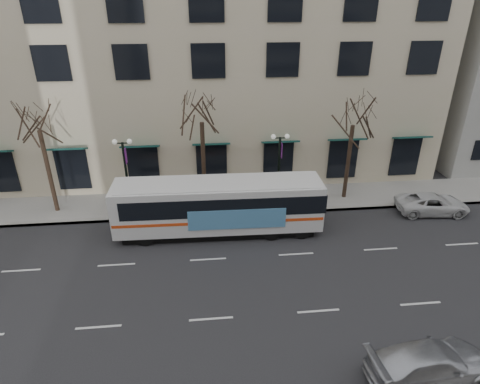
{
  "coord_description": "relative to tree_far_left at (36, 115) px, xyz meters",
  "views": [
    {
      "loc": [
        -0.08,
        -16.16,
        13.25
      ],
      "look_at": [
        1.81,
        2.51,
        4.0
      ],
      "focal_mm": 30.0,
      "sensor_mm": 36.0,
      "label": 1
    }
  ],
  "objects": [
    {
      "name": "ground",
      "position": [
        10.0,
        -8.8,
        -6.7
      ],
      "size": [
        160.0,
        160.0,
        0.0
      ],
      "primitive_type": "plane",
      "color": "black",
      "rests_on": "ground"
    },
    {
      "name": "sidewalk_far",
      "position": [
        15.0,
        0.2,
        -6.62
      ],
      "size": [
        80.0,
        4.0,
        0.15
      ],
      "primitive_type": "cube",
      "color": "gray",
      "rests_on": "ground"
    },
    {
      "name": "building_hotel",
      "position": [
        8.0,
        12.2,
        5.3
      ],
      "size": [
        40.0,
        20.0,
        24.0
      ],
      "primitive_type": "cube",
      "color": "beige",
      "rests_on": "ground"
    },
    {
      "name": "tree_far_left",
      "position": [
        0.0,
        0.0,
        0.0
      ],
      "size": [
        3.6,
        3.6,
        8.34
      ],
      "color": "black",
      "rests_on": "ground"
    },
    {
      "name": "tree_far_mid",
      "position": [
        10.0,
        0.0,
        0.21
      ],
      "size": [
        3.6,
        3.6,
        8.55
      ],
      "color": "black",
      "rests_on": "ground"
    },
    {
      "name": "tree_far_right",
      "position": [
        20.0,
        0.0,
        -0.28
      ],
      "size": [
        3.6,
        3.6,
        8.06
      ],
      "color": "black",
      "rests_on": "ground"
    },
    {
      "name": "lamp_post_left",
      "position": [
        5.01,
        -0.6,
        -3.75
      ],
      "size": [
        1.22,
        0.45,
        5.21
      ],
      "color": "black",
      "rests_on": "ground"
    },
    {
      "name": "lamp_post_right",
      "position": [
        15.01,
        -0.6,
        -3.75
      ],
      "size": [
        1.22,
        0.45,
        5.21
      ],
      "color": "black",
      "rests_on": "ground"
    },
    {
      "name": "city_bus",
      "position": [
        10.86,
        -3.6,
        -4.85
      ],
      "size": [
        12.51,
        2.97,
        3.38
      ],
      "rotation": [
        0.0,
        0.0,
        -0.02
      ],
      "color": "silver",
      "rests_on": "ground"
    },
    {
      "name": "silver_car",
      "position": [
        18.19,
        -15.0,
        -5.98
      ],
      "size": [
        5.14,
        2.51,
        1.44
      ],
      "primitive_type": "imported",
      "rotation": [
        0.0,
        0.0,
        1.67
      ],
      "color": "#AEB0B6",
      "rests_on": "ground"
    },
    {
      "name": "white_pickup",
      "position": [
        25.18,
        -2.6,
        -6.04
      ],
      "size": [
        4.88,
        2.56,
        1.31
      ],
      "primitive_type": "imported",
      "rotation": [
        0.0,
        0.0,
        1.49
      ],
      "color": "silver",
      "rests_on": "ground"
    }
  ]
}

